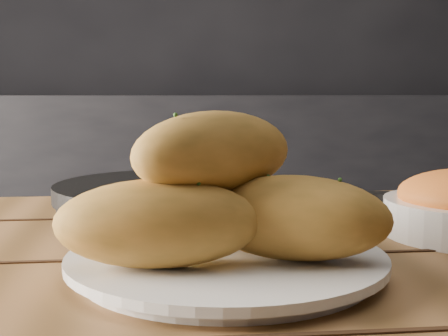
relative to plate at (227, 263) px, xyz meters
The scene contains 4 objects.
counter 1.94m from the plate, 82.93° to the left, with size 2.80×0.60×0.90m, color black.
plate is the anchor object (origin of this frame).
bread_rolls 0.06m from the plate, 149.04° to the right, with size 0.28×0.23×0.12m.
skillet 0.25m from the plate, 98.69° to the left, with size 0.42×0.29×0.05m.
Camera 1 is at (-0.30, -0.73, 0.91)m, focal length 50.00 mm.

